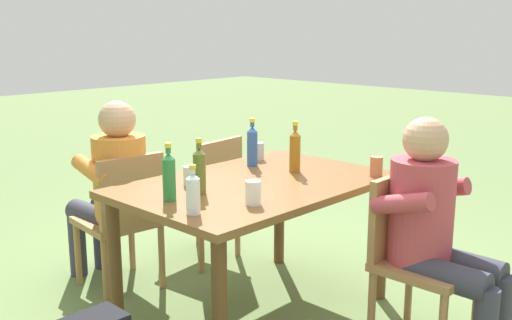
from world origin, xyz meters
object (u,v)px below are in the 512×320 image
bottle_amber (295,150)px  bottle_clear (193,193)px  chair_near_right (413,251)px  chair_far_right (207,193)px  person_in_white_shirt (113,185)px  cup_white (253,193)px  cup_glass (191,176)px  cup_steel (258,151)px  chair_far_left (124,215)px  bottle_blue (252,146)px  cup_terracotta (376,167)px  dining_table (256,199)px  bottle_green (169,176)px  person_in_plaid_shirt (435,225)px  bottle_olive (199,170)px

bottle_amber → bottle_clear: size_ratio=1.31×
chair_near_right → chair_far_right: same height
person_in_white_shirt → cup_white: 1.20m
chair_far_right → bottle_clear: (-0.96, -0.99, 0.39)m
person_in_white_shirt → cup_glass: (0.04, -0.70, 0.17)m
bottle_clear → cup_glass: bottle_clear is taller
chair_near_right → cup_steel: cup_steel is taller
chair_far_left → bottle_amber: bearing=-50.8°
chair_far_right → bottle_blue: (-0.08, -0.51, 0.41)m
cup_white → cup_terracotta: bearing=-7.7°
bottle_amber → dining_table: bearing=177.7°
bottle_clear → cup_terracotta: size_ratio=2.02×
person_in_white_shirt → bottle_green: person_in_white_shirt is taller
person_in_plaid_shirt → bottle_green: 1.32m
person_in_white_shirt → person_in_plaid_shirt: size_ratio=1.00×
dining_table → chair_near_right: 0.87m
bottle_blue → cup_glass: size_ratio=2.86×
chair_far_left → person_in_white_shirt: size_ratio=0.74×
bottle_green → cup_glass: 0.31m
bottle_blue → bottle_clear: bottle_blue is taller
cup_white → bottle_clear: bearing=162.6°
person_in_plaid_shirt → chair_near_right: bearing=90.6°
chair_near_right → cup_terracotta: bearing=59.3°
person_in_white_shirt → cup_glass: size_ratio=11.53×
person_in_plaid_shirt → cup_terracotta: 0.56m
person_in_white_shirt → cup_terracotta: size_ratio=10.43×
cup_terracotta → bottle_amber: bearing=121.2°
bottle_clear → cup_white: 0.31m
chair_far_left → bottle_green: 0.87m
chair_far_right → bottle_green: bottle_green is taller
person_in_white_shirt → cup_steel: bearing=-35.0°
chair_far_left → cup_steel: 0.92m
person_in_plaid_shirt → cup_terracotta: bearing=65.4°
chair_far_left → cup_glass: 0.68m
chair_near_right → cup_white: 0.89m
bottle_blue → bottle_clear: (-0.87, -0.48, -0.03)m
person_in_white_shirt → bottle_amber: 1.14m
chair_far_left → person_in_plaid_shirt: 1.82m
bottle_olive → chair_far_left: bearing=87.1°
chair_near_right → bottle_clear: size_ratio=3.81×
dining_table → chair_near_right: chair_near_right is taller
person_in_white_shirt → bottle_blue: size_ratio=4.04×
dining_table → cup_white: size_ratio=12.64×
person_in_plaid_shirt → bottle_olive: person_in_plaid_shirt is taller
bottle_amber → cup_white: size_ratio=2.57×
bottle_blue → dining_table: bearing=-132.8°
cup_glass → chair_near_right: bearing=-57.7°
chair_far_left → cup_terracotta: 1.53m
person_in_plaid_shirt → bottle_green: person_in_plaid_shirt is taller
dining_table → chair_far_left: size_ratio=1.69×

